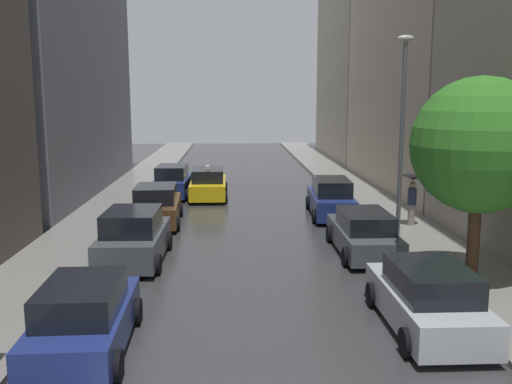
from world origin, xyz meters
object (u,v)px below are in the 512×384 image
object	(u,v)px
parked_car_right_second	(363,233)
parked_car_right_third	(331,199)
lamp_post_right	(402,126)
parked_car_left_nearest	(84,319)
taxi_midroad	(208,184)
parked_car_left_fourth	(172,182)
parked_car_left_third	(156,206)
pedestrian_foreground	(412,189)
parked_car_right_nearest	(427,299)
street_tree_right	(480,146)
parked_car_left_second	(134,238)

from	to	relation	value
parked_car_right_second	parked_car_right_third	xyz separation A→B (m)	(-0.05, 6.28, 0.09)
parked_car_right_third	lamp_post_right	world-z (taller)	lamp_post_right
lamp_post_right	parked_car_left_nearest	bearing A→B (deg)	-137.14
taxi_midroad	parked_car_left_fourth	bearing A→B (deg)	73.62
parked_car_right_third	lamp_post_right	size ratio (longest dim) A/B	0.65
parked_car_left_nearest	parked_car_right_third	distance (m)	15.72
taxi_midroad	parked_car_right_third	bearing A→B (deg)	-130.69
parked_car_right_second	parked_car_left_third	bearing A→B (deg)	57.88
pedestrian_foreground	lamp_post_right	bearing A→B (deg)	-53.23
parked_car_left_fourth	pedestrian_foreground	bearing A→B (deg)	-125.08
parked_car_left_nearest	parked_car_left_fourth	xyz separation A→B (m)	(-0.07, 19.16, 0.05)
parked_car_right_nearest	street_tree_right	bearing A→B (deg)	-37.37
parked_car_right_third	parked_car_left_nearest	bearing A→B (deg)	153.16
parked_car_right_second	lamp_post_right	xyz separation A→B (m)	(1.59, 1.26, 3.68)
parked_car_left_fourth	lamp_post_right	distance (m)	14.55
parked_car_left_fourth	parked_car_left_second	bearing A→B (deg)	-178.20
parked_car_left_nearest	taxi_midroad	world-z (taller)	taxi_midroad
pedestrian_foreground	parked_car_left_second	bearing A→B (deg)	-93.22
parked_car_left_third	street_tree_right	xyz separation A→B (m)	(10.31, -8.25, 3.28)
parked_car_right_second	lamp_post_right	world-z (taller)	lamp_post_right
parked_car_right_second	taxi_midroad	world-z (taller)	taxi_midroad
parked_car_left_fourth	parked_car_right_second	bearing A→B (deg)	-144.41
parked_car_right_nearest	street_tree_right	xyz separation A→B (m)	(2.47, 3.27, 3.32)
parked_car_right_nearest	parked_car_right_second	world-z (taller)	parked_car_right_nearest
parked_car_left_fourth	taxi_midroad	distance (m)	2.06
parked_car_right_nearest	lamp_post_right	size ratio (longest dim) A/B	0.60
parked_car_left_second	parked_car_right_third	world-z (taller)	parked_car_left_second
parked_car_left_fourth	lamp_post_right	size ratio (longest dim) A/B	0.57
parked_car_right_nearest	lamp_post_right	bearing A→B (deg)	-11.83
parked_car_left_nearest	parked_car_left_second	world-z (taller)	parked_car_left_second
parked_car_right_nearest	parked_car_left_second	bearing A→B (deg)	52.90
parked_car_left_nearest	parked_car_left_fourth	bearing A→B (deg)	-1.30
parked_car_right_nearest	parked_car_right_second	size ratio (longest dim) A/B	0.93
parked_car_right_second	lamp_post_right	bearing A→B (deg)	-51.38
parked_car_left_second	street_tree_right	size ratio (longest dim) A/B	0.74
parked_car_left_second	lamp_post_right	xyz separation A→B (m)	(9.44, 1.93, 3.58)
taxi_midroad	street_tree_right	bearing A→B (deg)	-150.58
parked_car_left_second	street_tree_right	world-z (taller)	street_tree_right
parked_car_right_third	parked_car_right_nearest	bearing A→B (deg)	-177.25
taxi_midroad	parked_car_left_second	bearing A→B (deg)	169.93
parked_car_right_second	parked_car_right_third	bearing A→B (deg)	0.71
parked_car_right_second	taxi_midroad	distance (m)	12.62
parked_car_right_nearest	lamp_post_right	xyz separation A→B (m)	(1.59, 7.80, 3.65)
parked_car_left_fourth	taxi_midroad	world-z (taller)	taxi_midroad
parked_car_left_third	parked_car_left_nearest	bearing A→B (deg)	177.79
pedestrian_foreground	parked_car_right_third	bearing A→B (deg)	-156.87
parked_car_left_third	parked_car_left_fourth	size ratio (longest dim) A/B	1.04
parked_car_left_second	parked_car_left_nearest	bearing A→B (deg)	-178.57
parked_car_left_third	pedestrian_foreground	size ratio (longest dim) A/B	2.11
parked_car_left_third	parked_car_right_third	xyz separation A→B (m)	(7.79, 1.31, 0.02)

